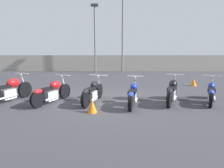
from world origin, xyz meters
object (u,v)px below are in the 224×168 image
object	(u,v)px
motorcycle_slot_4	(172,91)
traffic_cone_far	(194,82)
motorcycle_slot_5	(211,92)
motorcycle_slot_1	(52,92)
motorcycle_slot_0	(10,90)
light_pole_left	(95,32)
motorcycle_slot_2	(93,92)
traffic_cone_near	(92,106)
light_pole_right	(123,22)
motorcycle_slot_3	(133,94)

from	to	relation	value
motorcycle_slot_4	traffic_cone_far	size ratio (longest dim) A/B	4.19
motorcycle_slot_5	motorcycle_slot_1	bearing A→B (deg)	-150.63
motorcycle_slot_0	motorcycle_slot_1	world-z (taller)	motorcycle_slot_0
light_pole_left	motorcycle_slot_5	distance (m)	13.30
motorcycle_slot_2	traffic_cone_near	xyz separation A→B (m)	(0.11, -1.12, -0.20)
motorcycle_slot_0	traffic_cone_far	size ratio (longest dim) A/B	4.48
motorcycle_slot_4	light_pole_right	bearing A→B (deg)	121.64
light_pole_left	traffic_cone_far	xyz separation A→B (m)	(6.38, -8.02, -3.75)
traffic_cone_far	traffic_cone_near	bearing A→B (deg)	-137.57
motorcycle_slot_1	traffic_cone_near	size ratio (longest dim) A/B	4.72
light_pole_left	light_pole_right	bearing A→B (deg)	4.01
motorcycle_slot_4	motorcycle_slot_5	size ratio (longest dim) A/B	1.00
motorcycle_slot_5	traffic_cone_far	bearing A→B (deg)	103.07
traffic_cone_far	motorcycle_slot_3	bearing A→B (deg)	-134.82
motorcycle_slot_0	motorcycle_slot_5	bearing A→B (deg)	17.58
light_pole_right	motorcycle_slot_4	world-z (taller)	light_pole_right
motorcycle_slot_5	light_pole_right	bearing A→B (deg)	131.26
motorcycle_slot_0	motorcycle_slot_1	xyz separation A→B (m)	(1.62, -0.17, -0.04)
light_pole_left	motorcycle_slot_0	size ratio (longest dim) A/B	3.40
motorcycle_slot_2	motorcycle_slot_3	xyz separation A→B (m)	(1.44, -0.27, -0.02)
motorcycle_slot_5	motorcycle_slot_2	bearing A→B (deg)	-151.04
motorcycle_slot_3	traffic_cone_near	bearing A→B (deg)	-134.69
light_pole_left	traffic_cone_near	distance (m)	13.36
motorcycle_slot_4	motorcycle_slot_5	xyz separation A→B (m)	(1.42, 0.03, -0.05)
light_pole_right	light_pole_left	bearing A→B (deg)	-175.99
motorcycle_slot_1	motorcycle_slot_4	size ratio (longest dim) A/B	1.02
light_pole_right	motorcycle_slot_5	size ratio (longest dim) A/B	4.67
motorcycle_slot_4	traffic_cone_near	world-z (taller)	motorcycle_slot_4
motorcycle_slot_1	traffic_cone_near	distance (m)	1.93
motorcycle_slot_3	motorcycle_slot_5	world-z (taller)	motorcycle_slot_5
motorcycle_slot_4	motorcycle_slot_0	bearing A→B (deg)	-155.46
motorcycle_slot_0	motorcycle_slot_4	xyz separation A→B (m)	(5.97, -0.14, -0.02)
light_pole_left	motorcycle_slot_2	distance (m)	12.22
motorcycle_slot_0	traffic_cone_far	xyz separation A→B (m)	(8.40, 3.50, -0.23)
motorcycle_slot_5	motorcycle_slot_3	bearing A→B (deg)	-145.53
motorcycle_slot_3	traffic_cone_far	xyz separation A→B (m)	(3.87, 3.89, -0.16)
light_pole_right	motorcycle_slot_1	bearing A→B (deg)	-104.84
motorcycle_slot_1	motorcycle_slot_5	xyz separation A→B (m)	(5.76, 0.06, -0.02)
motorcycle_slot_2	motorcycle_slot_4	world-z (taller)	motorcycle_slot_4
motorcycle_slot_3	motorcycle_slot_4	size ratio (longest dim) A/B	1.16
motorcycle_slot_2	traffic_cone_far	world-z (taller)	motorcycle_slot_2
traffic_cone_near	light_pole_left	bearing A→B (deg)	95.31
light_pole_left	motorcycle_slot_0	world-z (taller)	light_pole_left
motorcycle_slot_4	traffic_cone_near	bearing A→B (deg)	-132.29
traffic_cone_far	motorcycle_slot_0	bearing A→B (deg)	-157.37
traffic_cone_near	traffic_cone_far	world-z (taller)	traffic_cone_far
light_pole_right	motorcycle_slot_5	distance (m)	12.94
light_pole_right	motorcycle_slot_2	size ratio (longest dim) A/B	4.36
motorcycle_slot_0	motorcycle_slot_4	world-z (taller)	motorcycle_slot_0
motorcycle_slot_2	motorcycle_slot_3	world-z (taller)	motorcycle_slot_2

